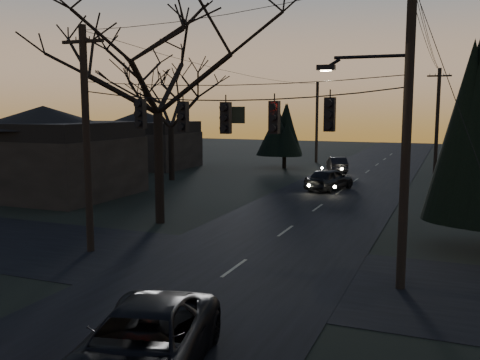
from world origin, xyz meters
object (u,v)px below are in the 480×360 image
at_px(utility_pole_far_r, 434,178).
at_px(utility_pole_far_l, 316,162).
at_px(utility_pole_right, 400,289).
at_px(suv_near, 142,346).
at_px(sedan_oncoming_b, 337,165).
at_px(sedan_oncoming_a, 329,179).
at_px(utility_pole_left, 91,251).
at_px(bare_tree_left, 157,68).

relative_size(utility_pole_far_r, utility_pole_far_l, 1.06).
distance_m(utility_pole_right, utility_pole_far_r, 28.00).
bearing_deg(utility_pole_far_l, suv_near, -80.68).
bearing_deg(suv_near, sedan_oncoming_b, 82.43).
relative_size(suv_near, sedan_oncoming_a, 1.21).
height_order(utility_pole_left, sedan_oncoming_b, utility_pole_left).
xyz_separation_m(utility_pole_left, sedan_oncoming_a, (5.20, 18.50, 0.74)).
relative_size(utility_pole_far_r, sedan_oncoming_b, 2.21).
bearing_deg(utility_pole_left, utility_pole_far_r, 67.67).
distance_m(bare_tree_left, suv_near, 16.42).
bearing_deg(utility_pole_far_l, utility_pole_right, -72.28).
bearing_deg(utility_pole_far_l, utility_pole_left, -90.00).
height_order(utility_pole_far_l, bare_tree_left, bare_tree_left).
relative_size(utility_pole_right, utility_pole_far_r, 1.18).
distance_m(utility_pole_right, utility_pole_far_l, 37.79).
relative_size(sedan_oncoming_a, sedan_oncoming_b, 1.13).
distance_m(sedan_oncoming_a, sedan_oncoming_b, 10.53).
bearing_deg(utility_pole_far_l, utility_pole_far_r, -34.82).
bearing_deg(utility_pole_left, utility_pole_far_l, 90.00).
bearing_deg(utility_pole_far_r, bare_tree_left, -117.27).
xyz_separation_m(suv_near, sedan_oncoming_a, (-1.97, 26.20, 0.01)).
height_order(utility_pole_far_l, suv_near, utility_pole_far_l).
bearing_deg(utility_pole_far_l, sedan_oncoming_a, -73.45).
distance_m(bare_tree_left, sedan_oncoming_b, 24.65).
relative_size(utility_pole_left, utility_pole_far_l, 1.06).
bearing_deg(sedan_oncoming_a, suv_near, 110.60).
xyz_separation_m(utility_pole_left, suv_near, (7.17, -7.70, 0.72)).
relative_size(utility_pole_right, utility_pole_left, 1.18).
bearing_deg(sedan_oncoming_a, sedan_oncoming_b, -64.72).
bearing_deg(sedan_oncoming_b, sedan_oncoming_a, 78.41).
bearing_deg(sedan_oncoming_b, utility_pole_far_r, 152.98).
bearing_deg(bare_tree_left, utility_pole_far_r, 62.73).
bearing_deg(utility_pole_left, sedan_oncoming_b, 82.98).
bearing_deg(sedan_oncoming_a, utility_pole_right, 125.10).
distance_m(utility_pole_far_l, suv_near, 44.29).
bearing_deg(utility_pole_far_r, suv_near, -96.92).
bearing_deg(bare_tree_left, utility_pole_right, -25.14).
height_order(bare_tree_left, suv_near, bare_tree_left).
relative_size(bare_tree_left, sedan_oncoming_b, 2.72).
xyz_separation_m(utility_pole_right, utility_pole_far_r, (0.00, 28.00, 0.00)).
bearing_deg(utility_pole_far_l, bare_tree_left, -90.23).
bearing_deg(bare_tree_left, utility_pole_left, -88.72).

